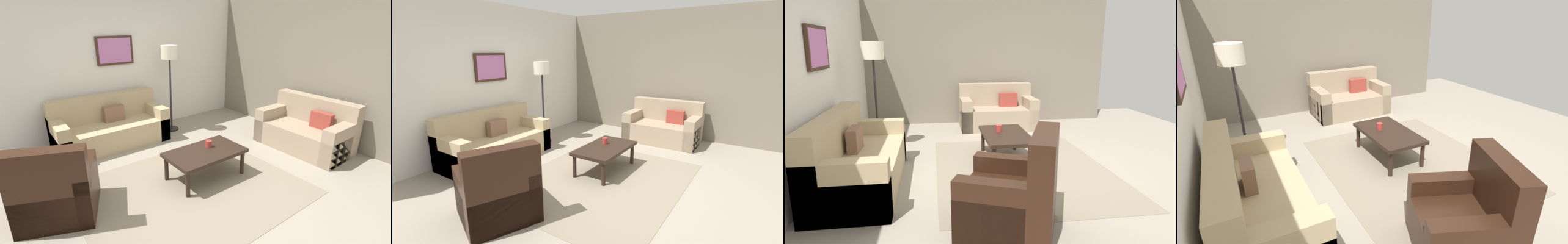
% 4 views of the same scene
% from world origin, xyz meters
% --- Properties ---
extents(ground_plane, '(8.00, 8.00, 0.00)m').
position_xyz_m(ground_plane, '(0.00, 0.00, 0.00)').
color(ground_plane, gray).
extents(stone_feature_panel, '(0.12, 5.20, 2.80)m').
position_xyz_m(stone_feature_panel, '(3.00, 0.00, 1.40)').
color(stone_feature_panel, slate).
rests_on(stone_feature_panel, ground_plane).
extents(area_rug, '(2.85, 2.31, 0.01)m').
position_xyz_m(area_rug, '(0.00, 0.00, 0.00)').
color(area_rug, gray).
rests_on(area_rug, ground_plane).
extents(couch_main, '(1.94, 0.85, 0.88)m').
position_xyz_m(couch_main, '(-0.28, 2.12, 0.30)').
color(couch_main, tan).
rests_on(couch_main, ground_plane).
extents(couch_loveseat, '(0.87, 1.51, 0.88)m').
position_xyz_m(couch_loveseat, '(2.46, -0.12, 0.30)').
color(couch_loveseat, gray).
rests_on(couch_loveseat, ground_plane).
extents(armchair_leather, '(1.05, 1.05, 0.95)m').
position_xyz_m(armchair_leather, '(-1.53, 0.46, 0.31)').
color(armchair_leather, black).
rests_on(armchair_leather, ground_plane).
extents(coffee_table, '(1.10, 0.64, 0.41)m').
position_xyz_m(coffee_table, '(0.36, 0.15, 0.36)').
color(coffee_table, black).
rests_on(coffee_table, ground_plane).
extents(cup, '(0.09, 0.09, 0.10)m').
position_xyz_m(cup, '(0.49, 0.23, 0.46)').
color(cup, '#B2332D').
rests_on(cup, coffee_table).
extents(lamp_standing, '(0.32, 0.32, 1.71)m').
position_xyz_m(lamp_standing, '(0.99, 2.03, 1.41)').
color(lamp_standing, black).
rests_on(lamp_standing, ground_plane).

